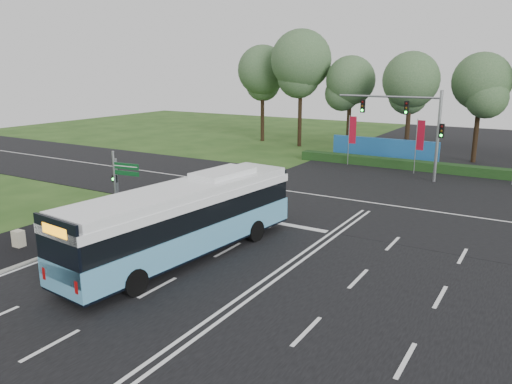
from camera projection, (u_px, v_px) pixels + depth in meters
ground at (288, 264)px, 22.52m from camera, size 120.00×120.00×0.00m
road_main at (288, 264)px, 22.51m from camera, size 20.00×120.00×0.04m
road_cross at (373, 203)px, 32.47m from camera, size 120.00×14.00×0.05m
bike_path at (52, 235)px, 26.28m from camera, size 5.00×18.00×0.06m
kerb_strip at (82, 243)px, 25.07m from camera, size 0.25×18.00×0.12m
city_bus at (185, 219)px, 22.86m from camera, size 3.96×13.15×3.72m
pedestrian_signal at (117, 187)px, 28.53m from camera, size 0.33×0.42×3.62m
street_sign at (120, 181)px, 26.75m from camera, size 1.67×0.28×4.31m
utility_cabinet at (19, 239)px, 24.49m from camera, size 0.53×0.45×0.87m
banner_flag_left at (352, 133)px, 44.42m from camera, size 0.66×0.14×4.51m
banner_flag_mid at (419, 138)px, 40.72m from camera, size 0.67×0.15×4.57m
traffic_light_gantry at (415, 120)px, 38.30m from camera, size 8.41×0.28×7.00m
hedge at (420, 166)px, 42.76m from camera, size 22.00×1.20×0.80m
blue_hoarding at (384, 150)px, 46.67m from camera, size 10.00×0.30×2.20m
eucalyptus_row at (427, 67)px, 47.40m from camera, size 41.53×9.12×12.82m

